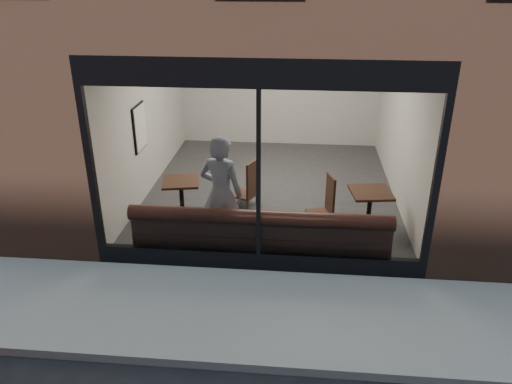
# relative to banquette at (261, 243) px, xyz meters

# --- Properties ---
(ground) EXTENTS (120.00, 120.00, 0.00)m
(ground) POSITION_rel_banquette_xyz_m (0.00, -2.45, -0.23)
(ground) COLOR black
(ground) RESTS_ON ground
(sidewalk_near) EXTENTS (40.00, 2.00, 0.01)m
(sidewalk_near) POSITION_rel_banquette_xyz_m (0.00, -1.45, -0.22)
(sidewalk_near) COLOR gray
(sidewalk_near) RESTS_ON ground
(kerb_near) EXTENTS (40.00, 0.10, 0.12)m
(kerb_near) POSITION_rel_banquette_xyz_m (0.00, -2.50, -0.17)
(kerb_near) COLOR gray
(kerb_near) RESTS_ON ground
(host_building_pier_left) EXTENTS (2.50, 12.00, 3.20)m
(host_building_pier_left) POSITION_rel_banquette_xyz_m (-3.75, 5.55, 1.38)
(host_building_pier_left) COLOR brown
(host_building_pier_left) RESTS_ON ground
(host_building_pier_right) EXTENTS (2.50, 12.00, 3.20)m
(host_building_pier_right) POSITION_rel_banquette_xyz_m (3.75, 5.55, 1.38)
(host_building_pier_right) COLOR brown
(host_building_pier_right) RESTS_ON ground
(host_building_backfill) EXTENTS (5.00, 6.00, 3.20)m
(host_building_backfill) POSITION_rel_banquette_xyz_m (0.00, 8.55, 1.38)
(host_building_backfill) COLOR brown
(host_building_backfill) RESTS_ON ground
(cafe_floor) EXTENTS (6.00, 6.00, 0.00)m
(cafe_floor) POSITION_rel_banquette_xyz_m (0.00, 2.55, -0.21)
(cafe_floor) COLOR #2D2D30
(cafe_floor) RESTS_ON ground
(cafe_ceiling) EXTENTS (6.00, 6.00, 0.00)m
(cafe_ceiling) POSITION_rel_banquette_xyz_m (0.00, 2.55, 2.97)
(cafe_ceiling) COLOR white
(cafe_ceiling) RESTS_ON host_building_upper
(cafe_wall_back) EXTENTS (5.00, 0.00, 5.00)m
(cafe_wall_back) POSITION_rel_banquette_xyz_m (0.00, 5.54, 1.37)
(cafe_wall_back) COLOR beige
(cafe_wall_back) RESTS_ON ground
(cafe_wall_left) EXTENTS (0.00, 6.00, 6.00)m
(cafe_wall_left) POSITION_rel_banquette_xyz_m (-2.49, 2.55, 1.37)
(cafe_wall_left) COLOR beige
(cafe_wall_left) RESTS_ON ground
(cafe_wall_right) EXTENTS (0.00, 6.00, 6.00)m
(cafe_wall_right) POSITION_rel_banquette_xyz_m (2.49, 2.55, 1.37)
(cafe_wall_right) COLOR beige
(cafe_wall_right) RESTS_ON ground
(storefront_kick) EXTENTS (5.00, 0.10, 0.30)m
(storefront_kick) POSITION_rel_banquette_xyz_m (0.00, -0.40, -0.08)
(storefront_kick) COLOR black
(storefront_kick) RESTS_ON ground
(storefront_header) EXTENTS (5.00, 0.10, 0.40)m
(storefront_header) POSITION_rel_banquette_xyz_m (0.00, -0.40, 2.77)
(storefront_header) COLOR black
(storefront_header) RESTS_ON host_building_upper
(storefront_mullion) EXTENTS (0.06, 0.10, 2.50)m
(storefront_mullion) POSITION_rel_banquette_xyz_m (0.00, -0.40, 1.32)
(storefront_mullion) COLOR black
(storefront_mullion) RESTS_ON storefront_kick
(storefront_glass) EXTENTS (4.80, 0.00, 4.80)m
(storefront_glass) POSITION_rel_banquette_xyz_m (0.00, -0.43, 1.33)
(storefront_glass) COLOR white
(storefront_glass) RESTS_ON storefront_kick
(banquette) EXTENTS (4.00, 0.55, 0.45)m
(banquette) POSITION_rel_banquette_xyz_m (0.00, 0.00, 0.00)
(banquette) COLOR #3A1615
(banquette) RESTS_ON cafe_floor
(person) EXTENTS (0.80, 0.63, 1.94)m
(person) POSITION_rel_banquette_xyz_m (-0.65, 0.22, 0.74)
(person) COLOR #98A8C7
(person) RESTS_ON cafe_floor
(cafe_table_left) EXTENTS (0.75, 0.75, 0.04)m
(cafe_table_left) POSITION_rel_banquette_xyz_m (-1.54, 1.15, 0.52)
(cafe_table_left) COLOR black
(cafe_table_left) RESTS_ON cafe_floor
(cafe_table_right) EXTENTS (0.76, 0.76, 0.04)m
(cafe_table_right) POSITION_rel_banquette_xyz_m (1.80, 1.00, 0.52)
(cafe_table_right) COLOR black
(cafe_table_right) RESTS_ON cafe_floor
(cafe_chair_left) EXTENTS (0.56, 0.56, 0.04)m
(cafe_chair_left) POSITION_rel_banquette_xyz_m (-0.48, 1.79, 0.01)
(cafe_chair_left) COLOR black
(cafe_chair_left) RESTS_ON cafe_floor
(cafe_chair_right) EXTENTS (0.49, 0.49, 0.04)m
(cafe_chair_right) POSITION_rel_banquette_xyz_m (0.95, 1.10, 0.01)
(cafe_chair_right) COLOR black
(cafe_chair_right) RESTS_ON cafe_floor
(wall_poster) EXTENTS (0.02, 0.62, 0.82)m
(wall_poster) POSITION_rel_banquette_xyz_m (-2.45, 1.95, 1.25)
(wall_poster) COLOR white
(wall_poster) RESTS_ON cafe_wall_left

